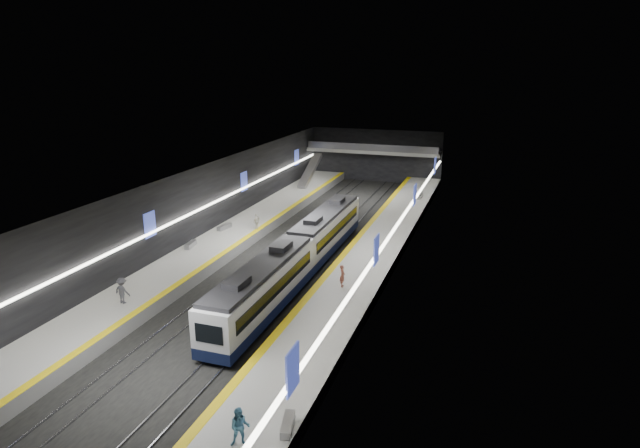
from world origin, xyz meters
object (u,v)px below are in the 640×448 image
(bench_right_far, at_px, (419,196))
(passenger_left_b, at_px, (122,291))
(bench_left_near, at_px, (191,245))
(bench_right_near, at_px, (288,425))
(passenger_right_b, at_px, (240,428))
(bench_left_far, at_px, (224,227))
(passenger_left_a, at_px, (257,221))
(passenger_right_a, at_px, (342,276))
(escalator, at_px, (310,171))
(train, at_px, (299,254))

(bench_right_far, height_order, passenger_left_b, passenger_left_b)
(bench_left_near, relative_size, bench_right_far, 0.91)
(bench_right_far, bearing_deg, bench_right_near, -86.28)
(passenger_right_b, relative_size, passenger_left_b, 0.99)
(bench_left_far, relative_size, bench_right_far, 0.94)
(passenger_left_a, relative_size, passenger_left_b, 0.85)
(bench_left_near, bearing_deg, passenger_left_a, 54.68)
(passenger_right_a, bearing_deg, passenger_left_a, 33.43)
(bench_left_near, height_order, bench_right_far, bench_right_far)
(passenger_left_b, bearing_deg, bench_right_far, -106.83)
(escalator, xyz_separation_m, bench_right_near, (17.00, -50.70, -1.68))
(bench_left_far, height_order, passenger_left_a, passenger_left_a)
(bench_right_near, relative_size, passenger_right_b, 0.93)
(train, distance_m, passenger_left_b, 14.42)
(bench_left_near, bearing_deg, train, -16.32)
(passenger_right_a, bearing_deg, bench_right_near, 173.04)
(bench_left_far, bearing_deg, escalator, 97.28)
(escalator, xyz_separation_m, bench_left_near, (-1.56, -29.34, -1.67))
(train, relative_size, bench_left_near, 16.23)
(train, height_order, escalator, escalator)
(train, relative_size, passenger_right_a, 16.96)
(passenger_left_a, bearing_deg, bench_right_near, 40.40)
(bench_left_far, bearing_deg, passenger_left_b, -74.56)
(bench_left_near, relative_size, passenger_right_a, 1.04)
(bench_left_far, bearing_deg, passenger_right_b, -50.04)
(bench_left_near, height_order, passenger_left_a, passenger_left_a)
(bench_right_far, relative_size, passenger_right_a, 1.15)
(bench_right_far, relative_size, passenger_right_b, 1.05)
(passenger_right_a, bearing_deg, bench_left_near, 60.64)
(bench_left_near, distance_m, passenger_right_a, 16.85)
(bench_left_near, relative_size, bench_right_near, 1.02)
(escalator, relative_size, bench_right_far, 3.92)
(passenger_left_a, xyz_separation_m, passenger_left_b, (-1.58, -19.44, 0.15))
(bench_left_far, bearing_deg, bench_right_near, -46.07)
(passenger_left_a, bearing_deg, passenger_left_b, 7.99)
(bench_left_far, relative_size, passenger_right_a, 1.08)
(bench_right_far, bearing_deg, passenger_right_a, -90.02)
(bench_right_near, height_order, passenger_left_a, passenger_left_a)
(bench_left_far, distance_m, passenger_right_b, 33.61)
(bench_right_near, bearing_deg, passenger_left_a, 104.03)
(bench_left_far, xyz_separation_m, passenger_right_b, (16.62, -29.21, 0.74))
(escalator, distance_m, passenger_right_a, 36.73)
(passenger_left_b, bearing_deg, passenger_right_b, 149.56)
(escalator, distance_m, bench_left_far, 23.38)
(bench_right_far, bearing_deg, passenger_left_b, -109.67)
(train, distance_m, passenger_right_b, 22.30)
(escalator, bearing_deg, bench_left_far, -93.03)
(passenger_right_a, distance_m, passenger_right_b, 18.87)
(bench_right_near, xyz_separation_m, passenger_right_a, (-2.29, 17.07, 0.66))
(bench_right_near, bearing_deg, passenger_left_b, 137.61)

